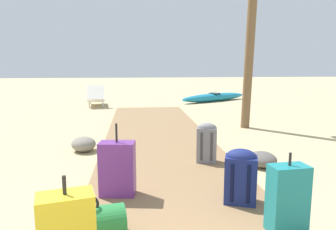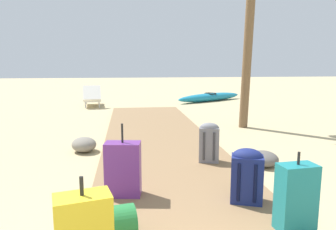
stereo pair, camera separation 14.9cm
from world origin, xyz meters
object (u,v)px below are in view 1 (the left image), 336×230
at_px(backpack_grey, 207,142).
at_px(kayak, 214,97).
at_px(suitcase_teal, 288,199).
at_px(backpack_navy, 241,175).
at_px(duffel_bag_green, 90,224).
at_px(suitcase_purple, 117,169).
at_px(lounge_chair, 96,97).

bearing_deg(backpack_grey, kayak, 75.05).
distance_m(suitcase_teal, backpack_navy, 0.66).
bearing_deg(suitcase_teal, kayak, 79.30).
height_order(duffel_bag_green, suitcase_purple, suitcase_purple).
distance_m(backpack_navy, lounge_chair, 9.02).
bearing_deg(kayak, backpack_grey, -104.95).
bearing_deg(suitcase_teal, backpack_grey, 97.07).
xyz_separation_m(suitcase_purple, lounge_chair, (-1.19, 8.32, -0.06)).
relative_size(duffel_bag_green, kayak, 0.20).
bearing_deg(suitcase_purple, duffel_bag_green, -101.12).
distance_m(backpack_grey, lounge_chair, 7.64).
xyz_separation_m(suitcase_teal, backpack_navy, (-0.22, 0.62, 0.01)).
height_order(backpack_grey, lounge_chair, lounge_chair).
height_order(backpack_grey, duffel_bag_green, backpack_grey).
relative_size(suitcase_teal, suitcase_purple, 0.87).
xyz_separation_m(backpack_navy, lounge_chair, (-2.51, 8.67, -0.06)).
distance_m(backpack_grey, duffel_bag_green, 2.51).
height_order(backpack_grey, suitcase_purple, suitcase_purple).
relative_size(backpack_navy, kayak, 0.18).
bearing_deg(duffel_bag_green, kayak, 70.40).
height_order(suitcase_teal, suitcase_purple, suitcase_purple).
xyz_separation_m(backpack_navy, suitcase_purple, (-1.32, 0.35, -0.00)).
height_order(backpack_navy, lounge_chair, lounge_chair).
height_order(suitcase_purple, kayak, suitcase_purple).
relative_size(backpack_grey, kayak, 0.19).
bearing_deg(suitcase_purple, kayak, 69.59).
height_order(lounge_chair, kayak, lounge_chair).
relative_size(duffel_bag_green, lounge_chair, 0.40).
height_order(suitcase_teal, lounge_chair, suitcase_teal).
relative_size(backpack_navy, lounge_chair, 0.37).
bearing_deg(suitcase_teal, lounge_chair, 106.33).
distance_m(suitcase_teal, lounge_chair, 9.68).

